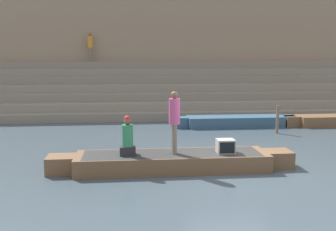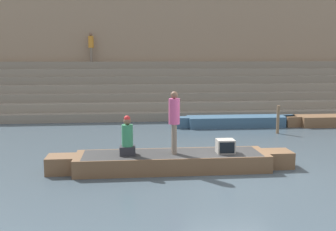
% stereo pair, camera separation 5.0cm
% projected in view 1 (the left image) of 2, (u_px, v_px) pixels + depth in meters
% --- Properties ---
extents(ground_plane, '(120.00, 120.00, 0.00)m').
position_uv_depth(ground_plane, '(232.00, 170.00, 11.15)').
color(ground_plane, '#3D4C56').
extents(ghat_steps, '(36.00, 5.08, 2.89)m').
position_uv_depth(ghat_steps, '(179.00, 94.00, 22.62)').
color(ghat_steps, gray).
rests_on(ghat_steps, ground).
extents(back_wall, '(34.20, 1.28, 8.14)m').
position_uv_depth(back_wall, '(174.00, 43.00, 24.55)').
color(back_wall, '#937A60').
rests_on(back_wall, ground).
extents(rowboat_main, '(6.94, 1.46, 0.48)m').
position_uv_depth(rowboat_main, '(172.00, 161.00, 11.12)').
color(rowboat_main, brown).
rests_on(rowboat_main, ground).
extents(person_standing, '(0.31, 0.31, 1.76)m').
position_uv_depth(person_standing, '(174.00, 118.00, 10.89)').
color(person_standing, '#756656').
rests_on(person_standing, rowboat_main).
extents(person_rowing, '(0.43, 0.34, 1.11)m').
position_uv_depth(person_rowing, '(128.00, 139.00, 10.83)').
color(person_rowing, '#28282D').
rests_on(person_rowing, rowboat_main).
extents(tv_set, '(0.50, 0.43, 0.39)m').
position_uv_depth(tv_set, '(225.00, 146.00, 11.11)').
color(tv_set, '#9E998E').
rests_on(tv_set, rowboat_main).
extents(moored_boat_shore, '(5.61, 1.12, 0.48)m').
position_uv_depth(moored_boat_shore, '(235.00, 121.00, 18.00)').
color(moored_boat_shore, '#33516B').
rests_on(moored_boat_shore, ground).
extents(mooring_post, '(0.12, 0.12, 1.18)m').
position_uv_depth(mooring_post, '(277.00, 119.00, 16.35)').
color(mooring_post, brown).
rests_on(mooring_post, ground).
extents(person_on_steps, '(0.31, 0.31, 1.69)m').
position_uv_depth(person_on_steps, '(90.00, 45.00, 23.12)').
color(person_on_steps, '#756656').
rests_on(person_on_steps, ghat_steps).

